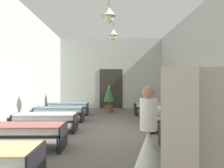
% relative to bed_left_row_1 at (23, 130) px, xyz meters
% --- Properties ---
extents(ground_plane, '(6.85, 14.19, 0.10)m').
position_rel_bed_left_row_1_xyz_m(ground_plane, '(2.07, 1.90, -0.49)').
color(ground_plane, '#59544C').
extents(room_shell, '(6.65, 13.79, 4.30)m').
position_rel_bed_left_row_1_xyz_m(room_shell, '(2.07, 3.28, 1.72)').
color(room_shell, '#B2B7AD').
rests_on(room_shell, ground).
extents(bed_left_row_1, '(1.90, 0.84, 0.57)m').
position_rel_bed_left_row_1_xyz_m(bed_left_row_1, '(0.00, 0.00, 0.00)').
color(bed_left_row_1, black).
rests_on(bed_left_row_1, ground).
extents(bed_right_row_1, '(1.90, 0.84, 0.57)m').
position_rel_bed_left_row_1_xyz_m(bed_right_row_1, '(4.15, 0.00, 0.00)').
color(bed_right_row_1, black).
rests_on(bed_right_row_1, ground).
extents(bed_left_row_2, '(1.90, 0.84, 0.57)m').
position_rel_bed_left_row_1_xyz_m(bed_left_row_2, '(0.00, 1.90, 0.00)').
color(bed_left_row_2, black).
rests_on(bed_left_row_2, ground).
extents(bed_right_row_2, '(1.90, 0.84, 0.57)m').
position_rel_bed_left_row_1_xyz_m(bed_right_row_2, '(4.15, 1.90, 0.00)').
color(bed_right_row_2, black).
rests_on(bed_right_row_2, ground).
extents(bed_left_row_3, '(1.90, 0.84, 0.57)m').
position_rel_bed_left_row_1_xyz_m(bed_left_row_3, '(0.00, 3.80, 0.00)').
color(bed_left_row_3, black).
rests_on(bed_left_row_3, ground).
extents(bed_right_row_3, '(1.90, 0.84, 0.57)m').
position_rel_bed_left_row_1_xyz_m(bed_right_row_3, '(4.15, 3.80, 0.00)').
color(bed_right_row_3, black).
rests_on(bed_right_row_3, ground).
extents(bed_left_row_4, '(1.90, 0.84, 0.57)m').
position_rel_bed_left_row_1_xyz_m(bed_left_row_4, '(0.00, 5.70, 0.00)').
color(bed_left_row_4, black).
rests_on(bed_left_row_4, ground).
extents(bed_right_row_4, '(1.90, 0.84, 0.57)m').
position_rel_bed_left_row_1_xyz_m(bed_right_row_4, '(4.15, 5.70, 0.00)').
color(bed_right_row_4, black).
rests_on(bed_right_row_4, ground).
extents(nurse_near_aisle, '(0.52, 0.52, 1.49)m').
position_rel_bed_left_row_1_xyz_m(nurse_near_aisle, '(2.66, -1.30, 0.09)').
color(nurse_near_aisle, white).
rests_on(nurse_near_aisle, ground).
extents(potted_plant, '(0.57, 0.57, 1.48)m').
position_rel_bed_left_row_1_xyz_m(potted_plant, '(1.95, 6.59, 0.43)').
color(potted_plant, brown).
rests_on(potted_plant, ground).
extents(privacy_screen, '(1.24, 0.22, 1.70)m').
position_rel_bed_left_row_1_xyz_m(privacy_screen, '(3.20, -2.65, 0.41)').
color(privacy_screen, '#BCB29E').
rests_on(privacy_screen, ground).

